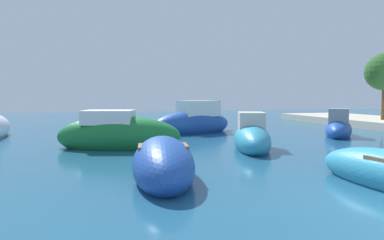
{
  "coord_description": "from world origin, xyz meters",
  "views": [
    {
      "loc": [
        -5.37,
        -3.8,
        2.02
      ],
      "look_at": [
        -1.29,
        11.67,
        0.84
      ],
      "focal_mm": 29.21,
      "sensor_mm": 36.0,
      "label": 1
    }
  ],
  "objects_px": {
    "moored_boat_4": "(338,128)",
    "moored_boat_8": "(118,135)",
    "moored_boat_3": "(194,122)",
    "moored_boat_6": "(163,164)",
    "moored_boat_7": "(252,138)"
  },
  "relations": [
    {
      "from": "moored_boat_6",
      "to": "moored_boat_7",
      "type": "height_order",
      "value": "moored_boat_7"
    },
    {
      "from": "moored_boat_4",
      "to": "moored_boat_8",
      "type": "distance_m",
      "value": 11.19
    },
    {
      "from": "moored_boat_3",
      "to": "moored_boat_4",
      "type": "height_order",
      "value": "moored_boat_3"
    },
    {
      "from": "moored_boat_4",
      "to": "moored_boat_3",
      "type": "bearing_deg",
      "value": 104.85
    },
    {
      "from": "moored_boat_4",
      "to": "moored_boat_8",
      "type": "height_order",
      "value": "moored_boat_8"
    },
    {
      "from": "moored_boat_3",
      "to": "moored_boat_6",
      "type": "xyz_separation_m",
      "value": [
        -3.34,
        -9.51,
        -0.2
      ]
    },
    {
      "from": "moored_boat_4",
      "to": "moored_boat_7",
      "type": "xyz_separation_m",
      "value": [
        -6.1,
        -2.49,
        0.01
      ]
    },
    {
      "from": "moored_boat_3",
      "to": "moored_boat_7",
      "type": "height_order",
      "value": "moored_boat_3"
    },
    {
      "from": "moored_boat_6",
      "to": "moored_boat_8",
      "type": "height_order",
      "value": "moored_boat_8"
    },
    {
      "from": "moored_boat_4",
      "to": "moored_boat_6",
      "type": "xyz_separation_m",
      "value": [
        -10.22,
        -6.14,
        -0.03
      ]
    },
    {
      "from": "moored_boat_6",
      "to": "moored_boat_8",
      "type": "distance_m",
      "value": 5.29
    },
    {
      "from": "moored_boat_8",
      "to": "moored_boat_6",
      "type": "bearing_deg",
      "value": -65.49
    },
    {
      "from": "moored_boat_3",
      "to": "moored_boat_8",
      "type": "distance_m",
      "value": 6.07
    },
    {
      "from": "moored_boat_7",
      "to": "moored_boat_8",
      "type": "bearing_deg",
      "value": -87.53
    },
    {
      "from": "moored_boat_3",
      "to": "moored_boat_4",
      "type": "relative_size",
      "value": 1.5
    }
  ]
}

